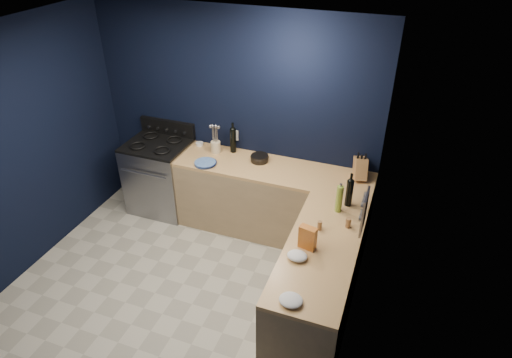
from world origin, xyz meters
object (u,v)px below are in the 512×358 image
at_px(crouton_bag, 308,238).
at_px(knife_block, 360,168).
at_px(gas_range, 161,177).
at_px(plate_stack, 205,163).
at_px(utensil_crock, 216,147).

bearing_deg(crouton_bag, knife_block, 91.60).
height_order(knife_block, crouton_bag, knife_block).
bearing_deg(crouton_bag, gas_range, 164.11).
distance_m(plate_stack, utensil_crock, 0.32).
height_order(plate_stack, crouton_bag, crouton_bag).
bearing_deg(utensil_crock, plate_stack, -88.72).
bearing_deg(plate_stack, gas_range, 167.12).
xyz_separation_m(utensil_crock, knife_block, (1.74, 0.02, 0.05)).
bearing_deg(utensil_crock, gas_range, -169.34).
relative_size(gas_range, utensil_crock, 6.35).
bearing_deg(knife_block, plate_stack, 174.94).
xyz_separation_m(gas_range, knife_block, (2.49, 0.16, 0.56)).
relative_size(gas_range, crouton_bag, 4.11).
distance_m(knife_block, crouton_bag, 1.36).
bearing_deg(plate_stack, utensil_crock, 91.28).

